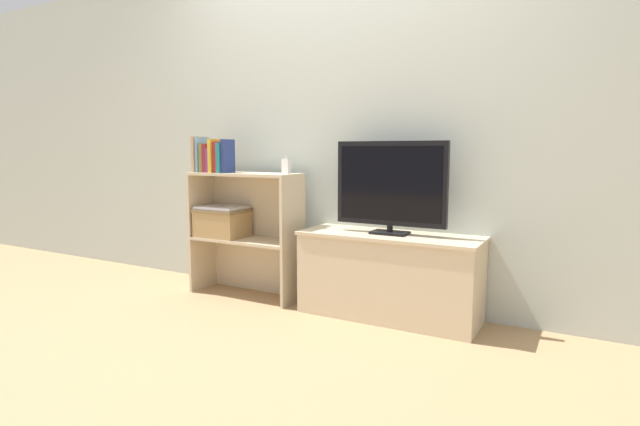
% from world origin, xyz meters
% --- Properties ---
extents(ground_plane, '(16.00, 16.00, 0.00)m').
position_xyz_m(ground_plane, '(0.00, 0.00, 0.00)').
color(ground_plane, '#A37F56').
extents(wall_back, '(10.00, 0.05, 2.40)m').
position_xyz_m(wall_back, '(0.00, 0.42, 1.20)').
color(wall_back, '#B2BCB2').
rests_on(wall_back, ground_plane).
extents(tv_stand, '(1.11, 0.40, 0.52)m').
position_xyz_m(tv_stand, '(0.46, 0.19, 0.26)').
color(tv_stand, '#CCB793').
rests_on(tv_stand, ground_plane).
extents(tv, '(0.69, 0.14, 0.56)m').
position_xyz_m(tv, '(0.46, 0.19, 0.82)').
color(tv, black).
rests_on(tv, tv_stand).
extents(bookshelf_lower_tier, '(0.81, 0.29, 0.41)m').
position_xyz_m(bookshelf_lower_tier, '(-0.60, 0.20, 0.26)').
color(bookshelf_lower_tier, '#CCB793').
rests_on(bookshelf_lower_tier, ground_plane).
extents(bookshelf_upper_tier, '(0.81, 0.29, 0.46)m').
position_xyz_m(bookshelf_upper_tier, '(-0.60, 0.20, 0.70)').
color(bookshelf_upper_tier, '#CCB793').
rests_on(bookshelf_upper_tier, bookshelf_lower_tier).
extents(book_tan, '(0.02, 0.15, 0.25)m').
position_xyz_m(book_tan, '(-0.96, 0.10, 1.00)').
color(book_tan, tan).
rests_on(book_tan, bookshelf_upper_tier).
extents(book_skyblue, '(0.02, 0.13, 0.25)m').
position_xyz_m(book_skyblue, '(-0.94, 0.10, 0.99)').
color(book_skyblue, '#709ECC').
rests_on(book_skyblue, bookshelf_upper_tier).
extents(book_olive, '(0.03, 0.12, 0.20)m').
position_xyz_m(book_olive, '(-0.91, 0.10, 0.97)').
color(book_olive, olive).
rests_on(book_olive, bookshelf_upper_tier).
extents(book_maroon, '(0.04, 0.14, 0.20)m').
position_xyz_m(book_maroon, '(-0.87, 0.10, 0.97)').
color(book_maroon, maroon).
rests_on(book_maroon, bookshelf_upper_tier).
extents(book_plum, '(0.02, 0.15, 0.17)m').
position_xyz_m(book_plum, '(-0.84, 0.10, 0.96)').
color(book_plum, '#6B2D66').
rests_on(book_plum, bookshelf_upper_tier).
extents(book_mustard, '(0.03, 0.16, 0.23)m').
position_xyz_m(book_mustard, '(-0.81, 0.10, 0.99)').
color(book_mustard, gold).
rests_on(book_mustard, bookshelf_upper_tier).
extents(book_crimson, '(0.03, 0.12, 0.21)m').
position_xyz_m(book_crimson, '(-0.78, 0.10, 0.98)').
color(book_crimson, '#B22328').
rests_on(book_crimson, bookshelf_upper_tier).
extents(book_teal, '(0.03, 0.15, 0.21)m').
position_xyz_m(book_teal, '(-0.74, 0.10, 0.97)').
color(book_teal, '#1E7075').
rests_on(book_teal, bookshelf_upper_tier).
extents(book_navy, '(0.03, 0.12, 0.23)m').
position_xyz_m(book_navy, '(-0.71, 0.10, 0.99)').
color(book_navy, navy).
rests_on(book_navy, bookshelf_upper_tier).
extents(baby_monitor, '(0.05, 0.04, 0.13)m').
position_xyz_m(baby_monitor, '(-0.26, 0.15, 0.92)').
color(baby_monitor, white).
rests_on(baby_monitor, bookshelf_upper_tier).
extents(storage_basket_left, '(0.35, 0.26, 0.20)m').
position_xyz_m(storage_basket_left, '(-0.79, 0.13, 0.52)').
color(storage_basket_left, tan).
rests_on(storage_basket_left, bookshelf_lower_tier).
extents(laptop, '(0.33, 0.24, 0.02)m').
position_xyz_m(laptop, '(-0.79, 0.13, 0.62)').
color(laptop, '#BCBCC1').
rests_on(laptop, storage_basket_left).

